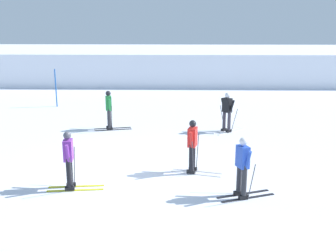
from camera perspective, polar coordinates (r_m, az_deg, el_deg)
ground_plane at (r=13.30m, az=-5.62°, el=-6.46°), size 120.00×120.00×0.00m
far_snow_ridge at (r=31.38m, az=-1.62°, el=8.16°), size 80.00×6.43×2.29m
skier_purple at (r=12.11m, az=-13.40°, el=-4.38°), size 1.63×1.00×1.71m
skier_black at (r=17.80m, az=8.10°, el=2.05°), size 1.45×1.33×1.71m
skier_blue at (r=11.43m, az=10.18°, el=-5.36°), size 1.63×0.95×1.71m
skier_green at (r=18.18m, az=-8.09°, el=2.33°), size 1.64×0.98×1.71m
skier_red at (r=13.04m, az=3.39°, el=-2.59°), size 1.64×0.98×1.71m
trail_marker_pole at (r=23.43m, az=-15.10°, el=5.05°), size 0.06×0.06×2.05m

